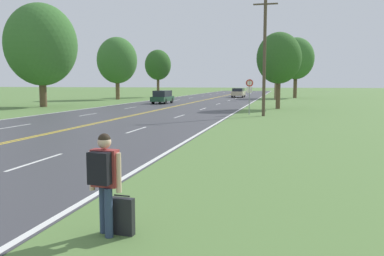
# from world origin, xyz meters

# --- Properties ---
(hitchhiker_person) EXTENTS (0.58, 0.43, 1.71)m
(hitchhiker_person) POSITION_xyz_m (8.57, 2.20, 1.04)
(hitchhiker_person) COLOR navy
(hitchhiker_person) RESTS_ON ground
(suitcase) EXTENTS (0.42, 0.17, 0.68)m
(suitcase) POSITION_xyz_m (8.82, 2.32, 0.31)
(suitcase) COLOR black
(suitcase) RESTS_ON ground
(traffic_sign) EXTENTS (0.60, 0.10, 2.80)m
(traffic_sign) POSITION_xyz_m (8.65, 28.44, 2.12)
(traffic_sign) COLOR gray
(traffic_sign) RESTS_ON ground
(utility_pole_midground) EXTENTS (1.80, 0.24, 8.87)m
(utility_pole_midground) POSITION_xyz_m (9.82, 27.28, 4.59)
(utility_pole_midground) COLOR brown
(utility_pole_midground) RESTS_ON ground
(utility_pole_far) EXTENTS (1.80, 0.24, 7.99)m
(utility_pole_far) POSITION_xyz_m (9.92, 57.65, 4.15)
(utility_pole_far) COLOR brown
(utility_pole_far) RESTS_ON ground
(tree_left_verge) EXTENTS (7.30, 7.30, 10.60)m
(tree_left_verge) POSITION_xyz_m (-13.23, 34.06, 6.38)
(tree_left_verge) COLOR brown
(tree_left_verge) RESTS_ON ground
(tree_behind_sign) EXTENTS (4.25, 4.25, 7.31)m
(tree_behind_sign) POSITION_xyz_m (10.72, 36.34, 4.84)
(tree_behind_sign) COLOR brown
(tree_behind_sign) RESTS_ON ground
(tree_mid_treeline) EXTENTS (5.89, 5.89, 9.83)m
(tree_mid_treeline) POSITION_xyz_m (12.94, 65.39, 6.42)
(tree_mid_treeline) COLOR brown
(tree_mid_treeline) RESTS_ON ground
(tree_right_cluster) EXTENTS (5.94, 5.94, 9.23)m
(tree_right_cluster) POSITION_xyz_m (-13.12, 53.19, 5.79)
(tree_right_cluster) COLOR brown
(tree_right_cluster) RESTS_ON ground
(tree_far_back) EXTENTS (4.51, 4.51, 8.15)m
(tree_far_back) POSITION_xyz_m (-10.18, 63.89, 5.53)
(tree_far_back) COLOR brown
(tree_far_back) RESTS_ON ground
(car_dark_green_hatchback_approaching) EXTENTS (1.75, 4.32, 1.56)m
(car_dark_green_hatchback_approaching) POSITION_xyz_m (-3.02, 43.15, 0.83)
(car_dark_green_hatchback_approaching) COLOR black
(car_dark_green_hatchback_approaching) RESTS_ON ground
(car_champagne_suv_mid_near) EXTENTS (2.03, 4.46, 1.57)m
(car_champagne_suv_mid_near) POSITION_xyz_m (3.58, 65.71, 0.86)
(car_champagne_suv_mid_near) COLOR black
(car_champagne_suv_mid_near) RESTS_ON ground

